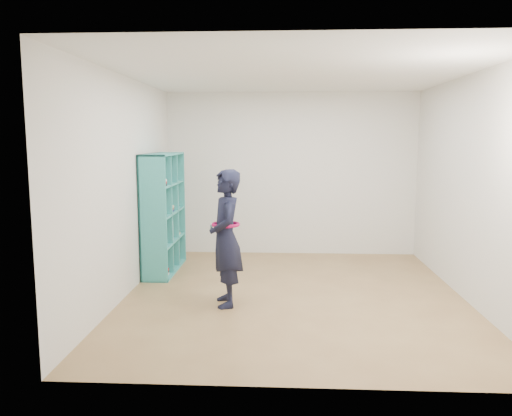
{
  "coord_description": "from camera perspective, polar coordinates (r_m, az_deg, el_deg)",
  "views": [
    {
      "loc": [
        -0.15,
        -5.8,
        1.86
      ],
      "look_at": [
        -0.47,
        0.3,
        1.02
      ],
      "focal_mm": 35.0,
      "sensor_mm": 36.0,
      "label": 1
    }
  ],
  "objects": [
    {
      "name": "floor",
      "position": [
        6.1,
        4.29,
        -9.92
      ],
      "size": [
        4.5,
        4.5,
        0.0
      ],
      "primitive_type": "plane",
      "color": "olive",
      "rests_on": "ground"
    },
    {
      "name": "ceiling",
      "position": [
        5.85,
        4.56,
        15.1
      ],
      "size": [
        4.5,
        4.5,
        0.0
      ],
      "primitive_type": "plane",
      "color": "white",
      "rests_on": "wall_back"
    },
    {
      "name": "wall_left",
      "position": [
        6.12,
        -14.67,
        2.35
      ],
      "size": [
        0.02,
        4.5,
        2.6
      ],
      "primitive_type": "cube",
      "color": "silver",
      "rests_on": "floor"
    },
    {
      "name": "wall_right",
      "position": [
        6.21,
        23.21,
        2.05
      ],
      "size": [
        0.02,
        4.5,
        2.6
      ],
      "primitive_type": "cube",
      "color": "silver",
      "rests_on": "floor"
    },
    {
      "name": "wall_back",
      "position": [
        8.07,
        4.04,
        3.88
      ],
      "size": [
        4.0,
        0.02,
        2.6
      ],
      "primitive_type": "cube",
      "color": "silver",
      "rests_on": "floor"
    },
    {
      "name": "wall_front",
      "position": [
        3.6,
        5.28,
        -1.15
      ],
      "size": [
        4.0,
        0.02,
        2.6
      ],
      "primitive_type": "cube",
      "color": "silver",
      "rests_on": "floor"
    },
    {
      "name": "bookshelf",
      "position": [
        7.14,
        -10.73,
        -0.72
      ],
      "size": [
        0.36,
        1.25,
        1.67
      ],
      "color": "teal",
      "rests_on": "floor"
    },
    {
      "name": "person",
      "position": [
        5.57,
        -3.47,
        -3.45
      ],
      "size": [
        0.48,
        0.63,
        1.53
      ],
      "rotation": [
        0.0,
        0.0,
        -1.34
      ],
      "color": "black",
      "rests_on": "floor"
    },
    {
      "name": "smartphone",
      "position": [
        5.61,
        -5.15,
        -2.35
      ],
      "size": [
        0.04,
        0.08,
        0.12
      ],
      "rotation": [
        0.31,
        0.0,
        0.41
      ],
      "color": "silver",
      "rests_on": "person"
    }
  ]
}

